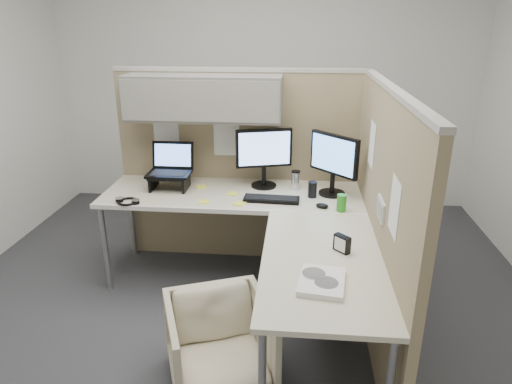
# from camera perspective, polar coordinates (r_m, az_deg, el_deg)

# --- Properties ---
(ground) EXTENTS (4.50, 4.50, 0.00)m
(ground) POSITION_cam_1_polar(r_m,az_deg,el_deg) (3.38, -2.16, -15.07)
(ground) COLOR #323236
(ground) RESTS_ON ground
(partition_back) EXTENTS (2.00, 0.36, 1.63)m
(partition_back) POSITION_cam_1_polar(r_m,az_deg,el_deg) (3.70, -4.07, 6.92)
(partition_back) COLOR #968462
(partition_back) RESTS_ON ground
(partition_right) EXTENTS (0.07, 2.03, 1.63)m
(partition_right) POSITION_cam_1_polar(r_m,az_deg,el_deg) (2.94, 15.14, -3.28)
(partition_right) COLOR #968462
(partition_right) RESTS_ON ground
(desk) EXTENTS (2.00, 1.98, 0.73)m
(desk) POSITION_cam_1_polar(r_m,az_deg,el_deg) (3.13, 0.24, -3.60)
(desk) COLOR beige
(desk) RESTS_ON ground
(office_chair) EXTENTS (0.71, 0.69, 0.58)m
(office_chair) POSITION_cam_1_polar(r_m,az_deg,el_deg) (2.71, -4.58, -18.02)
(office_chair) COLOR #C4B69B
(office_chair) RESTS_ON ground
(monitor_left) EXTENTS (0.43, 0.20, 0.47)m
(monitor_left) POSITION_cam_1_polar(r_m,az_deg,el_deg) (3.56, 1.01, 4.87)
(monitor_left) COLOR black
(monitor_left) RESTS_ON desk
(monitor_right) EXTENTS (0.33, 0.34, 0.47)m
(monitor_right) POSITION_cam_1_polar(r_m,az_deg,el_deg) (3.44, 9.68, 4.00)
(monitor_right) COLOR black
(monitor_right) RESTS_ON desk
(laptop_station) EXTENTS (0.33, 0.28, 0.35)m
(laptop_station) POSITION_cam_1_polar(r_m,az_deg,el_deg) (3.64, -10.68, 2.52)
(laptop_station) COLOR black
(laptop_station) RESTS_ON desk
(keyboard) EXTENTS (0.41, 0.16, 0.02)m
(keyboard) POSITION_cam_1_polar(r_m,az_deg,el_deg) (3.35, 1.95, -0.91)
(keyboard) COLOR black
(keyboard) RESTS_ON desk
(mouse) EXTENTS (0.11, 0.08, 0.03)m
(mouse) POSITION_cam_1_polar(r_m,az_deg,el_deg) (3.26, 8.27, -1.70)
(mouse) COLOR black
(mouse) RESTS_ON desk
(travel_mug) EXTENTS (0.07, 0.07, 0.15)m
(travel_mug) POSITION_cam_1_polar(r_m,az_deg,el_deg) (3.57, 4.97, 1.48)
(travel_mug) COLOR silver
(travel_mug) RESTS_ON desk
(soda_can_green) EXTENTS (0.07, 0.07, 0.12)m
(soda_can_green) POSITION_cam_1_polar(r_m,az_deg,el_deg) (3.21, 10.65, -1.35)
(soda_can_green) COLOR #268C1E
(soda_can_green) RESTS_ON desk
(soda_can_silver) EXTENTS (0.07, 0.07, 0.12)m
(soda_can_silver) POSITION_cam_1_polar(r_m,az_deg,el_deg) (3.43, 7.06, 0.31)
(soda_can_silver) COLOR black
(soda_can_silver) RESTS_ON desk
(sticky_note_b) EXTENTS (0.10, 0.10, 0.01)m
(sticky_note_b) POSITION_cam_1_polar(r_m,az_deg,el_deg) (3.30, -2.07, -1.46)
(sticky_note_b) COLOR yellow
(sticky_note_b) RESTS_ON desk
(sticky_note_a) EXTENTS (0.09, 0.09, 0.01)m
(sticky_note_a) POSITION_cam_1_polar(r_m,az_deg,el_deg) (3.35, -6.52, -1.24)
(sticky_note_a) COLOR yellow
(sticky_note_a) RESTS_ON desk
(sticky_note_c) EXTENTS (0.10, 0.10, 0.01)m
(sticky_note_c) POSITION_cam_1_polar(r_m,az_deg,el_deg) (3.65, -6.89, 0.66)
(sticky_note_c) COLOR yellow
(sticky_note_c) RESTS_ON desk
(sticky_note_d) EXTENTS (0.09, 0.09, 0.01)m
(sticky_note_d) POSITION_cam_1_polar(r_m,az_deg,el_deg) (3.49, -3.00, -0.21)
(sticky_note_d) COLOR yellow
(sticky_note_d) RESTS_ON desk
(headphones) EXTENTS (0.19, 0.18, 0.03)m
(headphones) POSITION_cam_1_polar(r_m,az_deg,el_deg) (3.44, -15.77, -1.12)
(headphones) COLOR black
(headphones) RESTS_ON desk
(paper_stack) EXTENTS (0.26, 0.31, 0.03)m
(paper_stack) POSITION_cam_1_polar(r_m,az_deg,el_deg) (2.36, 8.23, -11.03)
(paper_stack) COLOR white
(paper_stack) RESTS_ON desk
(desk_clock) EXTENTS (0.10, 0.10, 0.10)m
(desk_clock) POSITION_cam_1_polar(r_m,az_deg,el_deg) (2.67, 10.69, -6.37)
(desk_clock) COLOR black
(desk_clock) RESTS_ON desk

